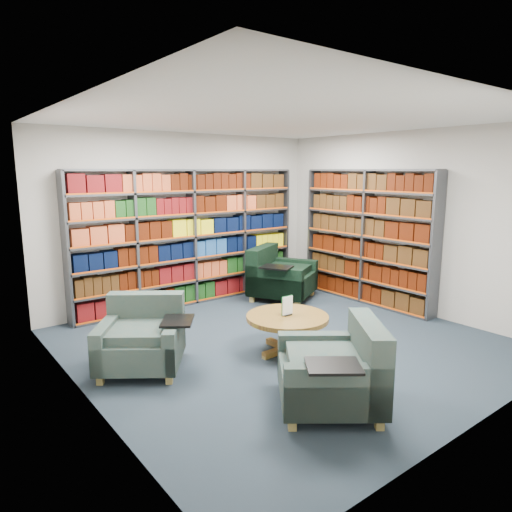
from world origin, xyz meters
TOP-DOWN VIEW (x-y plane):
  - room_shell at (0.00, 0.00)m, footprint 5.02×5.02m
  - bookshelf_back at (0.00, 2.34)m, footprint 4.00×0.28m
  - bookshelf_right at (2.34, 0.60)m, footprint 0.28×2.50m
  - chair_teal_left at (-1.75, 0.42)m, footprint 1.22×1.22m
  - chair_green_right at (1.29, 1.65)m, footprint 1.33×1.33m
  - chair_teal_front at (-0.69, -1.56)m, footprint 1.28×1.28m
  - coffee_table at (-0.19, -0.27)m, footprint 1.00×1.00m

SIDE VIEW (x-z plane):
  - chair_teal_left at x=-1.75m, z-range -0.08..0.72m
  - chair_teal_front at x=-0.69m, z-range -0.08..0.75m
  - chair_green_right at x=1.29m, z-range -0.09..0.81m
  - coffee_table at x=-0.19m, z-range 0.02..0.73m
  - bookshelf_back at x=0.00m, z-range 0.00..2.20m
  - bookshelf_right at x=2.34m, z-range 0.00..2.20m
  - room_shell at x=0.00m, z-range -0.01..2.81m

